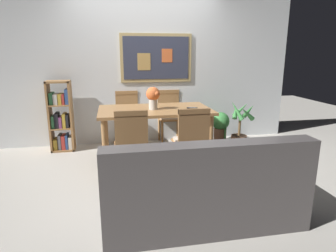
{
  "coord_description": "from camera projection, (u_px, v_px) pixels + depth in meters",
  "views": [
    {
      "loc": [
        -0.54,
        -3.69,
        1.54
      ],
      "look_at": [
        0.12,
        -0.22,
        0.65
      ],
      "focal_mm": 31.12,
      "sensor_mm": 36.0,
      "label": 1
    }
  ],
  "objects": [
    {
      "name": "leather_couch",
      "position": [
        201.0,
        190.0,
        2.69
      ],
      "size": [
        1.8,
        0.84,
        0.84
      ],
      "color": "#514C4C",
      "rests_on": "ground_plane"
    },
    {
      "name": "flower_vase",
      "position": [
        153.0,
        96.0,
        4.12
      ],
      "size": [
        0.2,
        0.21,
        0.32
      ],
      "color": "beige",
      "rests_on": "dining_table"
    },
    {
      "name": "tv_remote",
      "position": [
        192.0,
        108.0,
        4.22
      ],
      "size": [
        0.16,
        0.09,
        0.02
      ],
      "color": "black",
      "rests_on": "dining_table"
    },
    {
      "name": "dining_chair_far_left",
      "position": [
        127.0,
        113.0,
        4.97
      ],
      "size": [
        0.4,
        0.41,
        0.91
      ],
      "color": "#9E7042",
      "rests_on": "ground_plane"
    },
    {
      "name": "dining_chair_near_right",
      "position": [
        191.0,
        137.0,
        3.57
      ],
      "size": [
        0.4,
        0.41,
        0.91
      ],
      "color": "#9E7042",
      "rests_on": "ground_plane"
    },
    {
      "name": "dining_chair_far_right",
      "position": [
        169.0,
        112.0,
        5.09
      ],
      "size": [
        0.4,
        0.41,
        0.91
      ],
      "color": "#9E7042",
      "rests_on": "ground_plane"
    },
    {
      "name": "wall_back_with_painting",
      "position": [
        144.0,
        67.0,
        4.97
      ],
      "size": [
        5.2,
        0.14,
        2.6
      ],
      "color": "silver",
      "rests_on": "ground_plane"
    },
    {
      "name": "dining_chair_near_left",
      "position": [
        131.0,
        140.0,
        3.46
      ],
      "size": [
        0.4,
        0.41,
        0.91
      ],
      "color": "#9E7042",
      "rests_on": "ground_plane"
    },
    {
      "name": "dining_table",
      "position": [
        155.0,
        115.0,
        4.24
      ],
      "size": [
        1.61,
        0.94,
        0.75
      ],
      "color": "#9E7042",
      "rests_on": "ground_plane"
    },
    {
      "name": "potted_palm",
      "position": [
        240.0,
        130.0,
        4.77
      ],
      "size": [
        0.4,
        0.43,
        0.8
      ],
      "color": "brown",
      "rests_on": "ground_plane"
    },
    {
      "name": "bookshelf",
      "position": [
        61.0,
        119.0,
        4.63
      ],
      "size": [
        0.36,
        0.28,
        1.12
      ],
      "color": "#9E7042",
      "rests_on": "ground_plane"
    },
    {
      "name": "potted_ivy",
      "position": [
        220.0,
        125.0,
        5.12
      ],
      "size": [
        0.31,
        0.31,
        0.53
      ],
      "color": "brown",
      "rests_on": "ground_plane"
    },
    {
      "name": "ground_plane",
      "position": [
        157.0,
        168.0,
        3.99
      ],
      "size": [
        12.0,
        12.0,
        0.0
      ],
      "primitive_type": "plane",
      "color": "#B7B2A8"
    }
  ]
}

